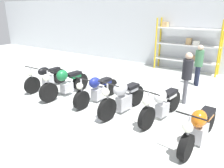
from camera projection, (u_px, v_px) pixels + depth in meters
ground_plane at (105, 108)px, 6.93m from camera, size 30.00×30.00×0.00m
back_wall at (175, 33)px, 11.18m from camera, size 30.00×0.08×3.60m
shelving_rack at (186, 44)px, 10.67m from camera, size 3.10×0.63×2.57m
motorcycle_black at (46, 77)px, 8.52m from camera, size 0.74×2.00×1.00m
motorcycle_green at (65, 83)px, 7.78m from camera, size 0.55×2.13×1.11m
motorcycle_blue at (97, 90)px, 7.29m from camera, size 0.64×2.11×1.00m
motorcycle_silver at (122, 97)px, 6.50m from camera, size 0.75×2.07×1.10m
motorcycle_white at (161, 104)px, 6.09m from camera, size 0.62×2.11×1.03m
motorcycle_orange at (199, 127)px, 4.98m from camera, size 0.63×2.06×1.01m
person_browsing at (187, 74)px, 7.04m from camera, size 0.40×0.40×1.70m
person_near_rack at (199, 62)px, 8.72m from camera, size 0.44×0.44×1.66m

